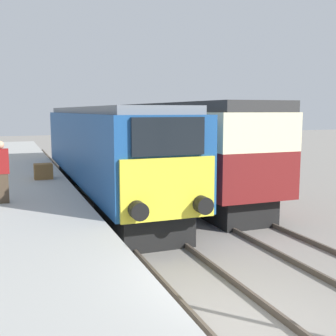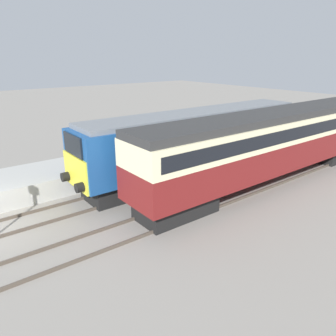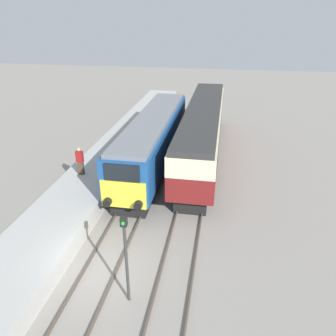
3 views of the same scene
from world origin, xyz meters
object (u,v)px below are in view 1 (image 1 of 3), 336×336
locomotive (103,148)px  person_on_platform (1,172)px  passenger_carriage (159,136)px  luggage_crate (43,171)px

locomotive → person_on_platform: size_ratio=8.63×
passenger_carriage → luggage_crate: size_ratio=26.25×
passenger_carriage → person_on_platform: 9.99m
person_on_platform → luggage_crate: size_ratio=2.59×
passenger_carriage → person_on_platform: bearing=-136.9°
person_on_platform → luggage_crate: bearing=70.3°
person_on_platform → passenger_carriage: bearing=43.1°
luggage_crate → person_on_platform: bearing=-109.7°
locomotive → person_on_platform: (-3.88, -4.23, -0.22)m
locomotive → passenger_carriage: (3.40, 2.58, 0.27)m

